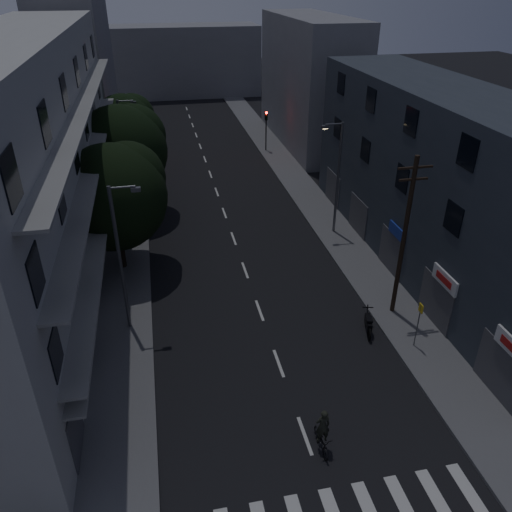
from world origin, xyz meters
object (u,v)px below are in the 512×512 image
object	(u,v)px
utility_pole	(404,236)
motorcycle	(368,324)
bus_stop_sign	(419,318)
cyclist	(322,436)

from	to	relation	value
utility_pole	motorcycle	xyz separation A→B (m)	(-2.04, -1.36, -4.36)
bus_stop_sign	motorcycle	xyz separation A→B (m)	(-1.80, 1.69, -1.38)
utility_pole	motorcycle	distance (m)	5.00
utility_pole	motorcycle	bearing A→B (deg)	-146.31
bus_stop_sign	cyclist	size ratio (longest dim) A/B	1.22
utility_pole	cyclist	size ratio (longest dim) A/B	4.36
bus_stop_sign	cyclist	distance (m)	8.33
motorcycle	cyclist	xyz separation A→B (m)	(-4.78, -6.66, 0.19)
bus_stop_sign	motorcycle	size ratio (longest dim) A/B	1.29
utility_pole	cyclist	bearing A→B (deg)	-130.35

